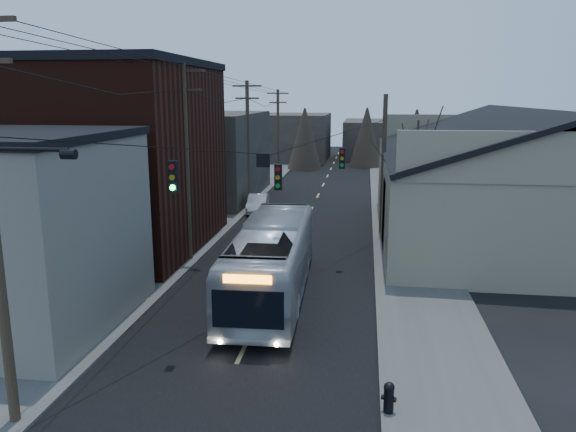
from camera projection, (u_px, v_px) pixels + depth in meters
name	position (u px, v px, depth m)	size (l,w,h in m)	color
road_surface	(309.00, 215.00, 40.20)	(9.00, 110.00, 0.02)	black
sidewalk_left	(220.00, 212.00, 41.05)	(4.00, 110.00, 0.12)	#474744
sidewalk_right	(401.00, 217.00, 39.32)	(4.00, 110.00, 0.12)	#474744
building_clapboard	(4.00, 234.00, 20.32)	(8.00, 8.00, 7.00)	slate
building_brick	(110.00, 159.00, 30.79)	(10.00, 12.00, 10.00)	black
building_left_far	(202.00, 156.00, 46.53)	(9.00, 14.00, 7.00)	#2F2926
warehouse	(520.00, 194.00, 33.06)	(16.16, 20.60, 7.73)	gray
building_far_left	(290.00, 137.00, 74.25)	(10.00, 12.00, 6.00)	#2F2926
building_far_right	(388.00, 139.00, 77.47)	(12.00, 14.00, 5.00)	#2F2926
bare_tree	(415.00, 191.00, 28.89)	(0.40, 0.40, 7.20)	black
utility_lines	(248.00, 154.00, 33.89)	(11.24, 45.28, 10.50)	#382B1E
bus	(272.00, 260.00, 23.65)	(2.72, 11.62, 3.24)	#AAAFB6
parked_car	(258.00, 204.00, 41.11)	(1.37, 3.92, 1.29)	#9FA1A6
fire_hydrant	(389.00, 396.00, 14.95)	(0.42, 0.30, 0.86)	black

